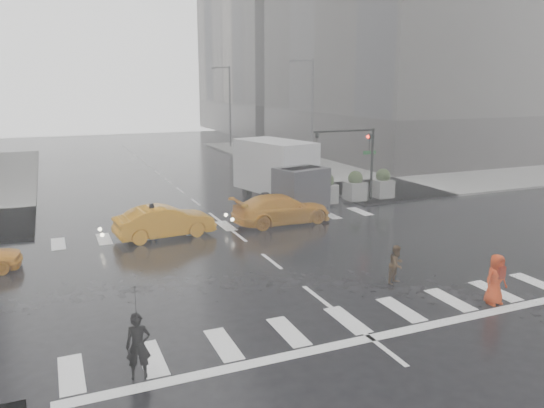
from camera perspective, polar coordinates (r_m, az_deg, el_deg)
name	(u,v)px	position (r m, az deg, el deg)	size (l,w,h in m)	color
ground	(272,261)	(21.84, -0.05, -6.18)	(120.00, 120.00, 0.00)	black
sidewalk_ne	(403,169)	(46.28, 13.93, 3.72)	(35.00, 35.00, 0.15)	slate
building_ne_far	(304,21)	(84.16, 3.50, 19.09)	(26.05, 26.05, 36.00)	gray
road_markings	(272,261)	(21.84, -0.05, -6.16)	(18.00, 48.00, 0.01)	silver
traffic_signal_pole	(358,150)	(32.19, 9.26, 5.72)	(4.45, 0.42, 4.50)	black
street_lamp_near	(310,112)	(41.62, 4.16, 9.84)	(2.15, 0.22, 9.00)	#59595B
street_lamp_far	(229,103)	(60.11, -4.69, 10.75)	(2.15, 0.22, 9.00)	#59595B
planter_west	(326,189)	(31.70, 5.85, 1.62)	(1.10, 1.10, 1.80)	slate
planter_mid	(355,186)	(32.69, 8.93, 1.88)	(1.10, 1.10, 1.80)	slate
planter_east	(383,184)	(33.78, 11.82, 2.11)	(1.10, 1.10, 1.80)	slate
pedestrian_black	(136,317)	(13.51, -14.38, -11.69)	(1.14, 1.15, 2.43)	black
pedestrian_brown	(397,264)	(19.84, 13.26, -6.34)	(0.70, 0.54, 1.43)	#402B16
pedestrian_orange	(496,279)	(19.01, 22.94, -7.45)	(0.84, 0.55, 1.70)	red
pedestrian_far_a	(153,221)	(25.19, -12.70, -1.85)	(1.02, 0.62, 1.74)	black
pedestrian_far_b	(307,202)	(28.46, 3.78, 0.22)	(1.18, 0.65, 1.82)	black
taxi_mid	(165,222)	(25.47, -11.47, -1.87)	(1.61, 4.63, 1.53)	orange
taxi_rear	(282,209)	(27.45, 1.04, -0.55)	(2.13, 4.62, 1.52)	orange
box_truck	(282,173)	(31.06, 1.04, 3.40)	(2.67, 7.13, 3.79)	#BCBDBF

